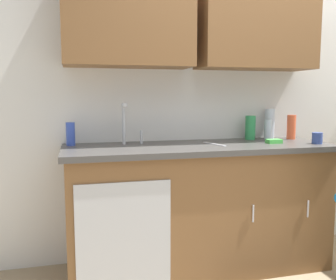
{
  "coord_description": "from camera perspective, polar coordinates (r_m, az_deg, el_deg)",
  "views": [
    {
      "loc": [
        -1.42,
        -1.82,
        1.3
      ],
      "look_at": [
        -0.83,
        0.55,
        1.0
      ],
      "focal_mm": 39.15,
      "sensor_mm": 36.0,
      "label": 1
    }
  ],
  "objects": [
    {
      "name": "bottle_cleaner_spray",
      "position": [
        3.08,
        15.32,
        1.54
      ],
      "size": [
        0.06,
        0.06,
        0.16
      ],
      "primitive_type": "cylinder",
      "color": "silver",
      "rests_on": "countertop"
    },
    {
      "name": "counter_cabinet",
      "position": [
        2.79,
        4.77,
        -10.75
      ],
      "size": [
        1.9,
        0.62,
        0.9
      ],
      "color": "brown",
      "rests_on": "ground"
    },
    {
      "name": "bottle_water_tall",
      "position": [
        2.71,
        -14.93,
        0.91
      ],
      "size": [
        0.06,
        0.06,
        0.17
      ],
      "primitive_type": "cylinder",
      "color": "#334CB2",
      "rests_on": "countertop"
    },
    {
      "name": "kitchen_wall_with_uppers",
      "position": [
        3.1,
        10.56,
        10.13
      ],
      "size": [
        4.8,
        0.44,
        2.7
      ],
      "color": "silver",
      "rests_on": "ground"
    },
    {
      "name": "bottle_soap",
      "position": [
        3.18,
        15.51,
        2.48
      ],
      "size": [
        0.08,
        0.08,
        0.25
      ],
      "primitive_type": "cylinder",
      "color": "silver",
      "rests_on": "countertop"
    },
    {
      "name": "bottle_dish_liquid",
      "position": [
        3.05,
        12.69,
        1.89
      ],
      "size": [
        0.08,
        0.08,
        0.19
      ],
      "primitive_type": "cylinder",
      "color": "#2D8C4C",
      "rests_on": "countertop"
    },
    {
      "name": "cup_by_sink",
      "position": [
        2.94,
        22.21,
        0.27
      ],
      "size": [
        0.08,
        0.08,
        0.08
      ],
      "primitive_type": "cylinder",
      "color": "#33478C",
      "rests_on": "countertop"
    },
    {
      "name": "bottle_water_short",
      "position": [
        3.18,
        18.64,
        1.93
      ],
      "size": [
        0.07,
        0.07,
        0.2
      ],
      "primitive_type": "cylinder",
      "color": "#E05933",
      "rests_on": "countertop"
    },
    {
      "name": "sponge",
      "position": [
        2.86,
        16.16,
        -0.19
      ],
      "size": [
        0.11,
        0.07,
        0.03
      ],
      "primitive_type": "cube",
      "color": "#4CBF4C",
      "rests_on": "countertop"
    },
    {
      "name": "knife_on_counter",
      "position": [
        2.71,
        7.2,
        -0.63
      ],
      "size": [
        0.1,
        0.24,
        0.01
      ],
      "primitive_type": "cube",
      "rotation": [
        0.0,
        0.0,
        5.03
      ],
      "color": "silver",
      "rests_on": "countertop"
    },
    {
      "name": "countertop",
      "position": [
        2.69,
        4.93,
        -1.14
      ],
      "size": [
        1.96,
        0.66,
        0.04
      ],
      "primitive_type": "cube",
      "color": "#474442",
      "rests_on": "counter_cabinet"
    },
    {
      "name": "sink",
      "position": [
        2.58,
        -5.6,
        -1.38
      ],
      "size": [
        0.5,
        0.36,
        0.35
      ],
      "color": "#B7BABF",
      "rests_on": "counter_cabinet"
    }
  ]
}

